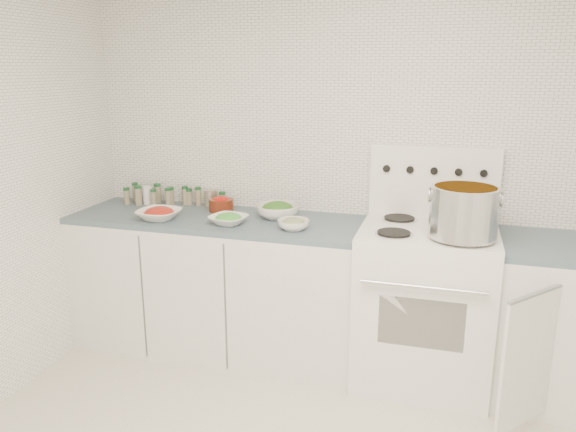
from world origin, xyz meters
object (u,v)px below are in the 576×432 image
object	(u,v)px
stove	(424,300)
bowl_snowpea	(228,219)
stock_pot	(464,210)
bowl_tomato	(159,214)

from	to	relation	value
stove	bowl_snowpea	bearing A→B (deg)	-173.76
stock_pot	bowl_tomato	world-z (taller)	stock_pot
bowl_tomato	bowl_snowpea	size ratio (longest dim) A/B	1.05
bowl_tomato	bowl_snowpea	bearing A→B (deg)	2.51
stock_pot	bowl_tomato	xyz separation A→B (m)	(-1.80, 0.01, -0.16)
stock_pot	bowl_snowpea	world-z (taller)	stock_pot
stove	bowl_snowpea	world-z (taller)	stove
stove	stock_pot	size ratio (longest dim) A/B	3.63
stove	bowl_tomato	distance (m)	1.69
stove	bowl_tomato	size ratio (longest dim) A/B	4.96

